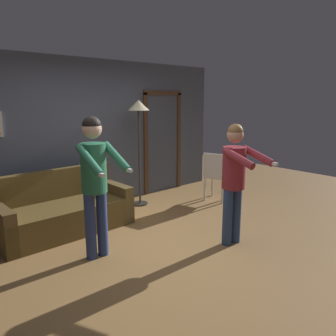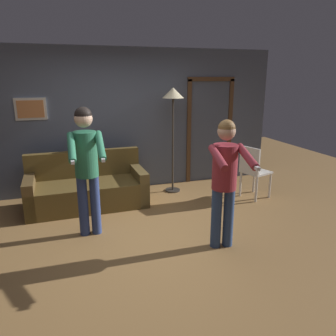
{
  "view_description": "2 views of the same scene",
  "coord_description": "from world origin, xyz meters",
  "px_view_note": "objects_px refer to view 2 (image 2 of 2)",
  "views": [
    {
      "loc": [
        -2.44,
        -3.1,
        1.92
      ],
      "look_at": [
        0.13,
        -0.2,
        1.1
      ],
      "focal_mm": 35.0,
      "sensor_mm": 36.0,
      "label": 1
    },
    {
      "loc": [
        -0.86,
        -3.93,
        2.09
      ],
      "look_at": [
        0.38,
        -0.11,
        0.96
      ],
      "focal_mm": 35.0,
      "sensor_mm": 36.0,
      "label": 2
    }
  ],
  "objects_px": {
    "person_standing_right": "(225,174)",
    "dining_chair_distant": "(253,169)",
    "person_standing_left": "(86,160)",
    "torchiere_lamp": "(173,103)",
    "couch": "(87,190)"
  },
  "relations": [
    {
      "from": "person_standing_left",
      "to": "person_standing_right",
      "type": "bearing_deg",
      "value": -28.86
    },
    {
      "from": "couch",
      "to": "person_standing_right",
      "type": "xyz_separation_m",
      "value": [
        1.5,
        -1.94,
        0.69
      ]
    },
    {
      "from": "torchiere_lamp",
      "to": "person_standing_right",
      "type": "xyz_separation_m",
      "value": [
        -0.08,
        -2.19,
        -0.67
      ]
    },
    {
      "from": "couch",
      "to": "dining_chair_distant",
      "type": "height_order",
      "value": "dining_chair_distant"
    },
    {
      "from": "person_standing_right",
      "to": "dining_chair_distant",
      "type": "relative_size",
      "value": 1.73
    },
    {
      "from": "person_standing_left",
      "to": "dining_chair_distant",
      "type": "height_order",
      "value": "person_standing_left"
    },
    {
      "from": "person_standing_left",
      "to": "dining_chair_distant",
      "type": "xyz_separation_m",
      "value": [
        2.85,
        0.55,
        -0.52
      ]
    },
    {
      "from": "couch",
      "to": "person_standing_right",
      "type": "distance_m",
      "value": 2.55
    },
    {
      "from": "couch",
      "to": "torchiere_lamp",
      "type": "xyz_separation_m",
      "value": [
        1.59,
        0.25,
        1.36
      ]
    },
    {
      "from": "torchiere_lamp",
      "to": "couch",
      "type": "bearing_deg",
      "value": -170.99
    },
    {
      "from": "torchiere_lamp",
      "to": "person_standing_right",
      "type": "bearing_deg",
      "value": -92.22
    },
    {
      "from": "dining_chair_distant",
      "to": "person_standing_right",
      "type": "bearing_deg",
      "value": -132.67
    },
    {
      "from": "person_standing_left",
      "to": "couch",
      "type": "bearing_deg",
      "value": 87.52
    },
    {
      "from": "couch",
      "to": "dining_chair_distant",
      "type": "distance_m",
      "value": 2.86
    },
    {
      "from": "couch",
      "to": "person_standing_right",
      "type": "relative_size",
      "value": 1.19
    }
  ]
}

